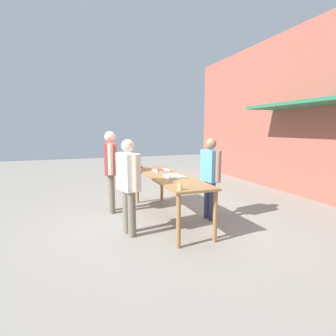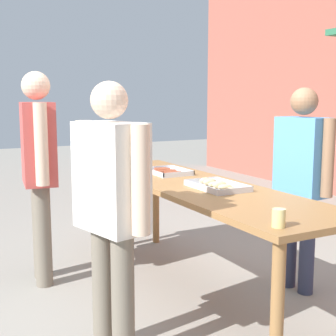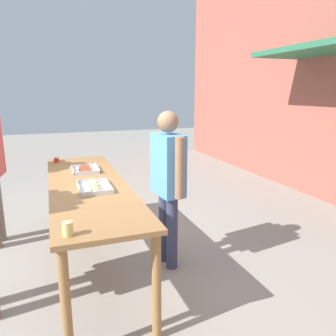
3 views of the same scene
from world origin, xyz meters
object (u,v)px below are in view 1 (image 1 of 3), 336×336
at_px(food_tray_buns, 174,176).
at_px(beer_cup, 180,187).
at_px(food_tray_sausages, 161,171).
at_px(condiment_jar_mustard, 140,166).
at_px(condiment_jar_ketchup, 141,167).
at_px(person_customer_holding_hotdog, 111,165).
at_px(person_server_behind_table, 210,172).
at_px(person_customer_with_cup, 128,180).

xyz_separation_m(food_tray_buns, beer_cup, (1.02, -0.30, 0.03)).
bearing_deg(food_tray_sausages, food_tray_buns, 0.01).
xyz_separation_m(condiment_jar_mustard, beer_cup, (2.52, 0.00, 0.02)).
height_order(food_tray_buns, condiment_jar_ketchup, condiment_jar_ketchup).
xyz_separation_m(food_tray_sausages, person_customer_holding_hotdog, (-0.28, -1.05, 0.14)).
relative_size(condiment_jar_mustard, beer_cup, 0.68).
xyz_separation_m(food_tray_sausages, beer_cup, (1.79, -0.30, 0.03)).
bearing_deg(person_server_behind_table, condiment_jar_ketchup, -151.95).
height_order(food_tray_sausages, food_tray_buns, food_tray_buns).
height_order(food_tray_sausages, condiment_jar_mustard, condiment_jar_mustard).
xyz_separation_m(food_tray_sausages, condiment_jar_ketchup, (-0.64, -0.31, 0.02)).
relative_size(food_tray_sausages, food_tray_buns, 0.87).
xyz_separation_m(food_tray_sausages, food_tray_buns, (0.77, 0.00, 0.01)).
relative_size(food_tray_sausages, beer_cup, 4.21).
relative_size(food_tray_buns, person_customer_with_cup, 0.29).
bearing_deg(condiment_jar_mustard, person_customer_with_cup, -19.39).
xyz_separation_m(food_tray_buns, condiment_jar_ketchup, (-1.41, -0.31, 0.01)).
relative_size(condiment_jar_ketchup, person_customer_with_cup, 0.04).
bearing_deg(person_customer_holding_hotdog, person_customer_with_cup, -168.18).
relative_size(food_tray_sausages, person_customer_holding_hotdog, 0.23).
bearing_deg(person_customer_with_cup, food_tray_buns, -84.82).
relative_size(food_tray_sausages, condiment_jar_mustard, 6.19).
distance_m(food_tray_buns, beer_cup, 1.07).
distance_m(condiment_jar_mustard, person_customer_holding_hotdog, 0.88).
relative_size(food_tray_sausages, person_server_behind_table, 0.25).
relative_size(food_tray_sausages, person_customer_with_cup, 0.25).
distance_m(condiment_jar_ketchup, person_customer_holding_hotdog, 0.84).
distance_m(beer_cup, person_server_behind_table, 1.39).
relative_size(condiment_jar_mustard, person_customer_holding_hotdog, 0.04).
bearing_deg(person_customer_with_cup, person_customer_holding_hotdog, -9.74).
height_order(condiment_jar_mustard, person_customer_with_cup, person_customer_with_cup).
height_order(condiment_jar_ketchup, person_customer_with_cup, person_customer_with_cup).
bearing_deg(person_customer_holding_hotdog, condiment_jar_ketchup, -56.61).
distance_m(food_tray_sausages, person_server_behind_table, 1.13).
bearing_deg(beer_cup, food_tray_buns, 163.43).
bearing_deg(food_tray_buns, person_customer_with_cup, -70.81).
height_order(food_tray_buns, person_customer_with_cup, person_customer_with_cup).
bearing_deg(person_server_behind_table, beer_cup, -54.56).
bearing_deg(condiment_jar_ketchup, person_customer_holding_hotdog, -64.16).
distance_m(food_tray_buns, condiment_jar_ketchup, 1.44).
distance_m(food_tray_sausages, person_customer_with_cup, 1.46).
xyz_separation_m(condiment_jar_mustard, condiment_jar_ketchup, (0.09, -0.00, 0.00)).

